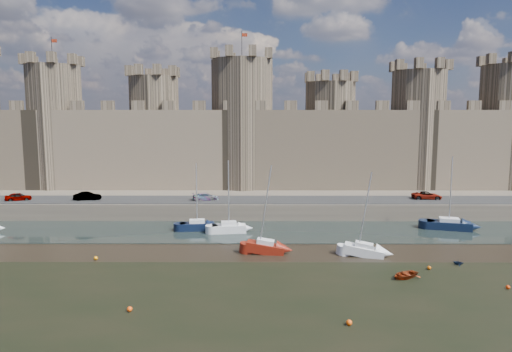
# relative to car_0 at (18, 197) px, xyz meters

# --- Properties ---
(ground) EXTENTS (160.00, 160.00, 0.00)m
(ground) POSITION_rel_car_0_xyz_m (31.90, -33.26, -3.13)
(ground) COLOR black
(ground) RESTS_ON ground
(seaweed_patch) EXTENTS (70.00, 34.00, 0.01)m
(seaweed_patch) POSITION_rel_car_0_xyz_m (31.90, -39.26, -3.13)
(seaweed_patch) COLOR black
(seaweed_patch) RESTS_ON ground
(water_channel) EXTENTS (160.00, 12.00, 0.08)m
(water_channel) POSITION_rel_car_0_xyz_m (31.90, -9.26, -3.09)
(water_channel) COLOR black
(water_channel) RESTS_ON ground
(quay) EXTENTS (160.00, 60.00, 2.50)m
(quay) POSITION_rel_car_0_xyz_m (31.90, 26.74, -1.88)
(quay) COLOR #4C443A
(quay) RESTS_ON ground
(road) EXTENTS (160.00, 7.00, 0.10)m
(road) POSITION_rel_car_0_xyz_m (31.90, 0.74, -0.58)
(road) COLOR black
(road) RESTS_ON quay
(castle) EXTENTS (108.50, 11.00, 29.00)m
(castle) POSITION_rel_car_0_xyz_m (31.26, 14.74, 8.54)
(castle) COLOR #42382B
(castle) RESTS_ON quay
(car_0) EXTENTS (4.00, 2.63, 1.26)m
(car_0) POSITION_rel_car_0_xyz_m (0.00, 0.00, 0.00)
(car_0) COLOR gray
(car_0) RESTS_ON quay
(car_1) EXTENTS (4.19, 2.03, 1.32)m
(car_1) POSITION_rel_car_0_xyz_m (10.46, 0.36, 0.03)
(car_1) COLOR gray
(car_1) RESTS_ON quay
(car_2) EXTENTS (4.28, 2.66, 1.16)m
(car_2) POSITION_rel_car_0_xyz_m (28.72, 0.39, -0.05)
(car_2) COLOR gray
(car_2) RESTS_ON quay
(car_3) EXTENTS (4.58, 2.26, 1.25)m
(car_3) POSITION_rel_car_0_xyz_m (63.13, 1.34, -0.01)
(car_3) COLOR gray
(car_3) RESTS_ON quay
(sailboat_1) EXTENTS (4.72, 2.31, 9.10)m
(sailboat_1) POSITION_rel_car_0_xyz_m (28.54, -8.55, -2.39)
(sailboat_1) COLOR black
(sailboat_1) RESTS_ON ground
(sailboat_2) EXTENTS (4.64, 2.29, 9.61)m
(sailboat_2) POSITION_rel_car_0_xyz_m (32.92, -9.99, -2.35)
(sailboat_2) COLOR silver
(sailboat_2) RESTS_ON ground
(sailboat_3) EXTENTS (6.05, 3.67, 9.94)m
(sailboat_3) POSITION_rel_car_0_xyz_m (62.78, -8.05, -2.36)
(sailboat_3) COLOR black
(sailboat_3) RESTS_ON ground
(sailboat_4) EXTENTS (4.45, 2.17, 10.01)m
(sailboat_4) POSITION_rel_car_0_xyz_m (37.61, -18.98, -2.39)
(sailboat_4) COLOR maroon
(sailboat_4) RESTS_ON ground
(sailboat_5) EXTENTS (4.64, 2.77, 9.38)m
(sailboat_5) POSITION_rel_car_0_xyz_m (48.46, -19.93, -2.44)
(sailboat_5) COLOR white
(sailboat_5) RESTS_ON ground
(dinghy_4) EXTENTS (3.61, 3.35, 0.61)m
(dinghy_4) POSITION_rel_car_0_xyz_m (50.74, -26.90, -2.83)
(dinghy_4) COLOR maroon
(dinghy_4) RESTS_ON ground
(dinghy_7) EXTENTS (1.28, 1.16, 0.58)m
(dinghy_7) POSITION_rel_car_0_xyz_m (57.52, -23.07, -2.84)
(dinghy_7) COLOR #0E1B32
(dinghy_7) RESTS_ON ground
(buoy_1) EXTENTS (0.43, 0.43, 0.43)m
(buoy_1) POSITION_rel_car_0_xyz_m (19.36, -21.52, -2.92)
(buoy_1) COLOR orange
(buoy_1) RESTS_ON ground
(buoy_2) EXTENTS (0.45, 0.45, 0.45)m
(buoy_2) POSITION_rel_car_0_xyz_m (43.44, -36.99, -2.91)
(buoy_2) COLOR #F34E0A
(buoy_2) RESTS_ON ground
(buoy_3) EXTENTS (0.40, 0.40, 0.40)m
(buoy_3) POSITION_rel_car_0_xyz_m (53.95, -24.55, -2.93)
(buoy_3) COLOR #D05409
(buoy_3) RESTS_ON ground
(buoy_4) EXTENTS (0.43, 0.43, 0.43)m
(buoy_4) POSITION_rel_car_0_xyz_m (26.65, -34.62, -2.92)
(buoy_4) COLOR #F94A0B
(buoy_4) RESTS_ON ground
(buoy_5) EXTENTS (0.38, 0.38, 0.38)m
(buoy_5) POSITION_rel_car_0_xyz_m (59.00, -29.79, -2.94)
(buoy_5) COLOR #EB390A
(buoy_5) RESTS_ON ground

